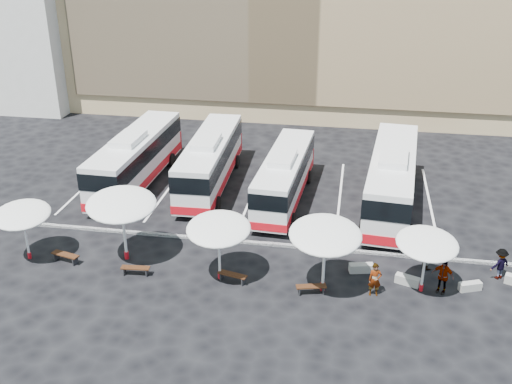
% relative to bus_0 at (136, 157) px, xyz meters
% --- Properties ---
extents(ground, '(120.00, 120.00, 0.00)m').
position_rel_bus_0_xyz_m(ground, '(8.46, -7.81, -2.02)').
color(ground, black).
rests_on(ground, ground).
extents(apartment_block, '(14.00, 14.00, 18.00)m').
position_rel_bus_0_xyz_m(apartment_block, '(-19.54, 20.19, 6.98)').
color(apartment_block, silver).
rests_on(apartment_block, ground).
extents(curb_divider, '(34.00, 0.25, 0.15)m').
position_rel_bus_0_xyz_m(curb_divider, '(8.46, -7.31, -1.94)').
color(curb_divider, black).
rests_on(curb_divider, ground).
extents(bay_lines, '(24.15, 12.00, 0.01)m').
position_rel_bus_0_xyz_m(bay_lines, '(8.46, 0.19, -2.01)').
color(bay_lines, white).
rests_on(bay_lines, ground).
extents(bus_0, '(3.16, 12.51, 3.95)m').
position_rel_bus_0_xyz_m(bus_0, '(0.00, 0.00, 0.00)').
color(bus_0, white).
rests_on(bus_0, ground).
extents(bus_1, '(3.11, 12.19, 3.85)m').
position_rel_bus_0_xyz_m(bus_1, '(5.25, 0.56, -0.05)').
color(bus_1, white).
rests_on(bus_1, ground).
extents(bus_2, '(3.07, 11.37, 3.57)m').
position_rel_bus_0_xyz_m(bus_2, '(10.75, -1.03, -0.19)').
color(bus_2, white).
rests_on(bus_2, ground).
extents(bus_3, '(3.90, 13.22, 4.13)m').
position_rel_bus_0_xyz_m(bus_3, '(17.73, -0.91, 0.10)').
color(bus_3, white).
rests_on(bus_3, ground).
extents(sunshade_0, '(3.89, 3.92, 3.23)m').
position_rel_bus_0_xyz_m(sunshade_0, '(-2.39, -11.07, 0.72)').
color(sunshade_0, white).
rests_on(sunshade_0, ground).
extents(sunshade_1, '(5.03, 5.06, 3.97)m').
position_rel_bus_0_xyz_m(sunshade_1, '(3.01, -10.17, 1.36)').
color(sunshade_1, white).
rests_on(sunshade_1, ground).
extents(sunshade_2, '(3.60, 3.65, 3.50)m').
position_rel_bus_0_xyz_m(sunshade_2, '(8.63, -11.26, 0.95)').
color(sunshade_2, white).
rests_on(sunshade_2, ground).
extents(sunshade_3, '(4.22, 4.26, 3.80)m').
position_rel_bus_0_xyz_m(sunshade_3, '(14.07, -11.46, 1.21)').
color(sunshade_3, white).
rests_on(sunshade_3, ground).
extents(sunshade_4, '(3.70, 3.73, 3.24)m').
position_rel_bus_0_xyz_m(sunshade_4, '(19.06, -10.63, 0.74)').
color(sunshade_4, white).
rests_on(sunshade_4, ground).
extents(wood_bench_0, '(1.70, 0.84, 0.50)m').
position_rel_bus_0_xyz_m(wood_bench_0, '(-0.19, -11.09, -1.63)').
color(wood_bench_0, black).
rests_on(wood_bench_0, ground).
extents(wood_bench_1, '(1.56, 0.53, 0.47)m').
position_rel_bus_0_xyz_m(wood_bench_1, '(4.10, -11.69, -1.66)').
color(wood_bench_1, black).
rests_on(wood_bench_1, ground).
extents(wood_bench_2, '(1.62, 0.79, 0.48)m').
position_rel_bus_0_xyz_m(wood_bench_2, '(9.36, -11.48, -1.65)').
color(wood_bench_2, black).
rests_on(wood_bench_2, ground).
extents(wood_bench_3, '(1.59, 0.77, 0.47)m').
position_rel_bus_0_xyz_m(wood_bench_3, '(13.52, -11.87, -1.66)').
color(wood_bench_3, black).
rests_on(wood_bench_3, ground).
extents(conc_bench_0, '(1.36, 0.70, 0.48)m').
position_rel_bus_0_xyz_m(conc_bench_0, '(16.00, -9.35, -1.77)').
color(conc_bench_0, gray).
rests_on(conc_bench_0, ground).
extents(conc_bench_1, '(1.33, 0.84, 0.47)m').
position_rel_bus_0_xyz_m(conc_bench_1, '(18.40, -10.14, -1.78)').
color(conc_bench_1, gray).
rests_on(conc_bench_1, ground).
extents(conc_bench_2, '(1.23, 0.79, 0.44)m').
position_rel_bus_0_xyz_m(conc_bench_2, '(21.54, -10.14, -1.80)').
color(conc_bench_2, gray).
rests_on(conc_bench_2, ground).
extents(passenger_0, '(0.71, 0.52, 1.81)m').
position_rel_bus_0_xyz_m(passenger_0, '(16.66, -11.42, -1.11)').
color(passenger_0, black).
rests_on(passenger_0, ground).
extents(passenger_1, '(0.93, 0.97, 1.57)m').
position_rel_bus_0_xyz_m(passenger_1, '(19.51, -8.28, -1.23)').
color(passenger_1, black).
rests_on(passenger_1, ground).
extents(passenger_2, '(1.22, 0.87, 1.92)m').
position_rel_bus_0_xyz_m(passenger_2, '(20.04, -10.59, -1.06)').
color(passenger_2, black).
rests_on(passenger_2, ground).
extents(passenger_3, '(1.30, 1.14, 1.75)m').
position_rel_bus_0_xyz_m(passenger_3, '(23.16, -8.70, -1.14)').
color(passenger_3, black).
rests_on(passenger_3, ground).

